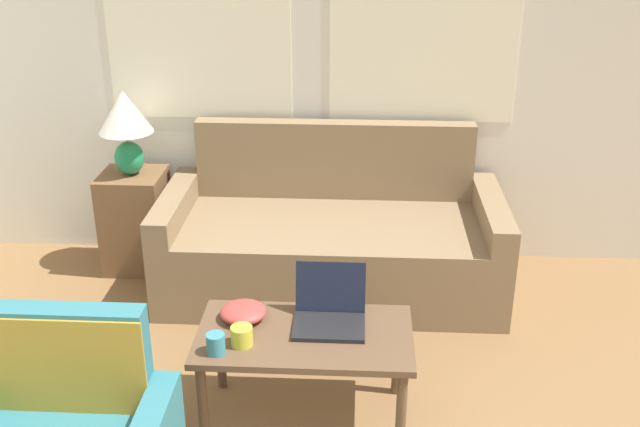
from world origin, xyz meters
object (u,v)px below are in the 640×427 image
Objects in this scene: cup_yellow at (242,336)px; snack_bowl at (243,312)px; table_lamp at (125,121)px; coffee_table at (305,344)px; couch at (332,242)px; cup_navy at (216,344)px; laptop at (330,312)px.

cup_yellow is 0.21m from snack_bowl.
table_lamp is 1.92m from coffee_table.
coffee_table is (-0.07, -1.26, 0.11)m from couch.
couch is 22.29× the size of cup_navy.
laptop is at bearing 42.26° from coffee_table.
couch is at bearing 76.77° from cup_yellow.
table_lamp is 5.55× the size of cup_yellow.
coffee_table is 0.31m from snack_bowl.
coffee_table is at bearing -19.99° from snack_bowl.
laptop reaches higher than cup_yellow.
table_lamp is 1.85m from cup_navy.
table_lamp is at bearing 116.78° from cup_navy.
cup_yellow is 0.45× the size of snack_bowl.
laptop is 3.53× the size of cup_navy.
coffee_table is at bearing 25.50° from cup_navy.
snack_bowl is at bearing 74.99° from cup_navy.
coffee_table is 3.00× the size of laptop.
snack_bowl is (-0.38, 0.01, -0.02)m from laptop.
cup_navy is (-0.35, -0.17, 0.10)m from coffee_table.
snack_bowl is at bearing 178.85° from laptop.
couch is 6.32× the size of laptop.
coffee_table is 0.29m from cup_yellow.
cup_yellow is at bearing -103.23° from couch.
cup_yellow reaches higher than snack_bowl.
cup_yellow is (0.10, 0.07, -0.00)m from cup_navy.
laptop is 1.51× the size of snack_bowl.
cup_yellow is at bearing -151.32° from laptop.
couch reaches higher than cup_navy.
couch reaches higher than cup_yellow.
cup_navy is 0.43× the size of snack_bowl.
laptop is (0.10, 0.09, 0.11)m from coffee_table.
cup_yellow is (-0.32, -1.36, 0.21)m from couch.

